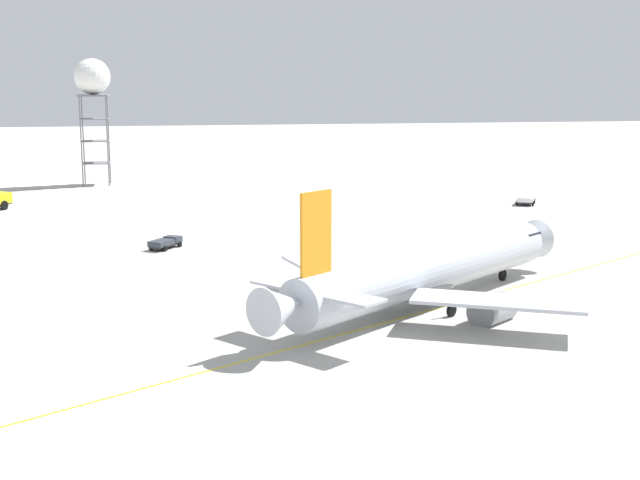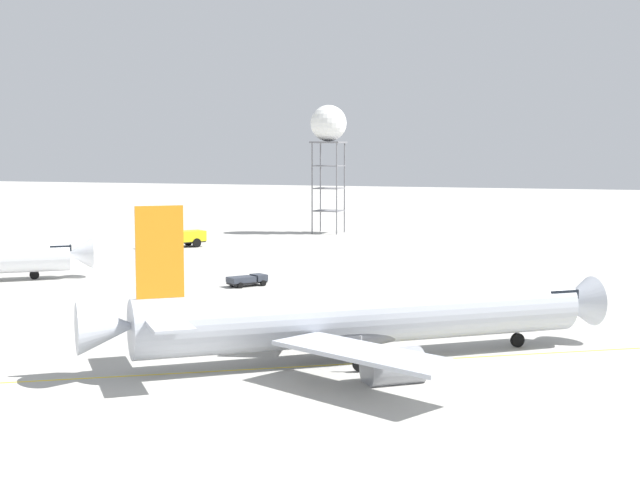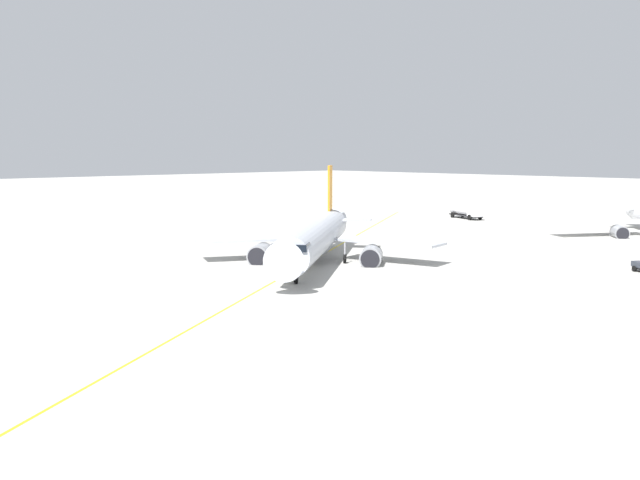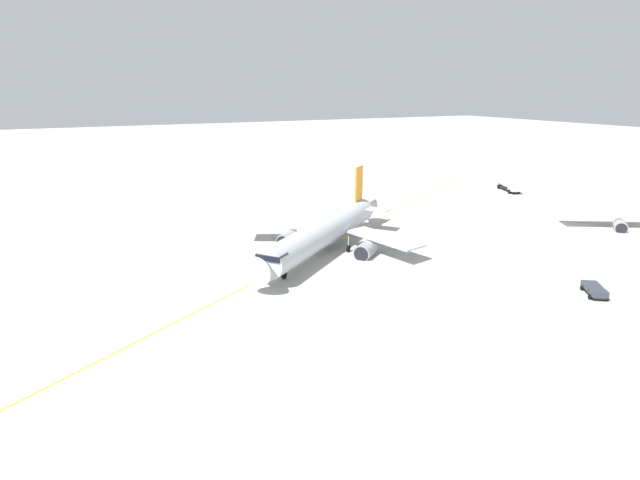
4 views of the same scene
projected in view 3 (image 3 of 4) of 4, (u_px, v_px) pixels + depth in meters
The scene contains 4 objects.
ground_plane at pixel (325, 260), 92.28m from camera, with size 600.00×600.00×0.00m, color #ADAAA3.
airliner_main at pixel (315, 239), 88.31m from camera, with size 33.53×27.93×11.82m.
fuel_tanker_truck at pixel (465, 211), 148.35m from camera, with size 5.57×9.44×2.87m.
taxiway_centreline at pixel (312, 260), 91.74m from camera, with size 129.08×80.99×0.01m.
Camera 3 is at (-63.72, -65.43, 13.46)m, focal length 41.64 mm.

